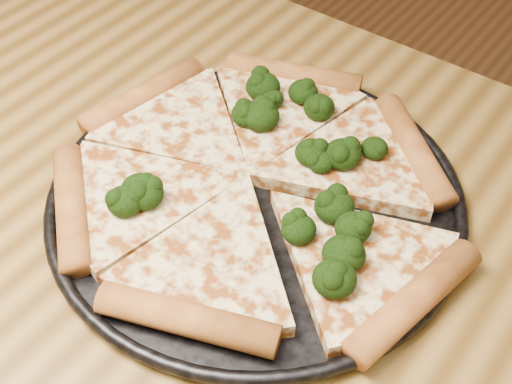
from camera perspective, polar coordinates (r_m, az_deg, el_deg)
The scene contains 4 objects.
dining_table at distance 0.73m, azimuth -12.67°, elevation -8.62°, with size 1.20×0.90×0.75m.
pizza_pan at distance 0.67m, azimuth -0.00°, elevation -0.48°, with size 0.39×0.39×0.02m.
pizza at distance 0.67m, azimuth -0.27°, elevation 1.03°, with size 0.41×0.39×0.03m.
broccoli_florets at distance 0.66m, azimuth 1.74°, elevation 1.95°, with size 0.23×0.26×0.03m.
Camera 1 is at (0.37, -0.23, 1.24)m, focal length 49.44 mm.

